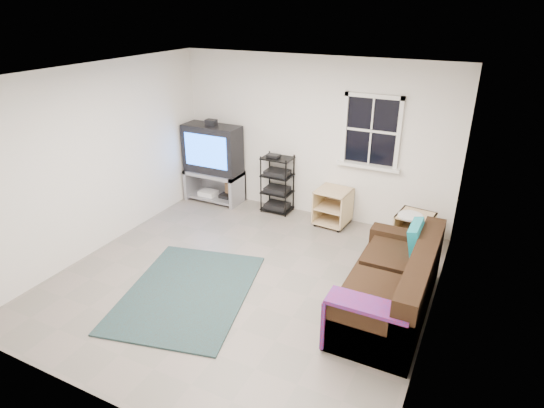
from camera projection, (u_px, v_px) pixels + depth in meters
The scene contains 8 objects.
room at pixel (371, 136), 6.82m from camera, with size 4.60×4.62×4.60m.
tv_unit at pixel (213, 157), 7.99m from camera, with size 1.01×0.51×1.49m.
av_rack at pixel (277, 187), 7.71m from camera, with size 0.50×0.36×1.00m.
side_table_left at pixel (334, 205), 7.31m from camera, with size 0.55×0.55×0.60m.
side_table_right at pixel (414, 228), 6.59m from camera, with size 0.55×0.55×0.57m.
sofa at pixel (392, 287), 5.21m from camera, with size 0.89×2.01×0.92m.
shag_rug at pixel (188, 292), 5.66m from camera, with size 1.46×2.01×0.02m, color black.
paper_bag at pixel (234, 190), 8.23m from camera, with size 0.27×0.17×0.39m, color #A5754A.
Camera 1 is at (2.57, -4.35, 3.33)m, focal length 30.00 mm.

